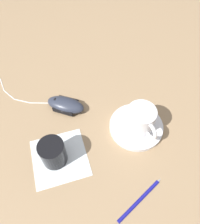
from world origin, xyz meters
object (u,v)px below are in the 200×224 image
Objects in this scene: saucer at (136,127)px; coffee_cup at (141,119)px; drinking_glass at (53,153)px; computer_mouse at (66,105)px; pen at (141,199)px.

coffee_cup reaches higher than saucer.
saucer is 2.07× the size of drinking_glass.
drinking_glass is (0.02, -0.17, 0.02)m from computer_mouse.
computer_mouse is 0.34m from pen.
computer_mouse reaches higher than saucer.
pen is (0.25, -0.23, -0.01)m from computer_mouse.
pen is (0.02, -0.20, -0.05)m from coffee_cup.
computer_mouse is at bearing 96.63° from drinking_glass.
drinking_glass reaches higher than computer_mouse.
saucer is 0.25m from drinking_glass.
computer_mouse is 1.64× the size of drinking_glass.
computer_mouse is (-0.23, 0.03, -0.03)m from coffee_cup.
saucer is at bearing -7.27° from computer_mouse.
saucer is 0.22m from computer_mouse.
drinking_glass is at bearing -145.27° from saucer.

